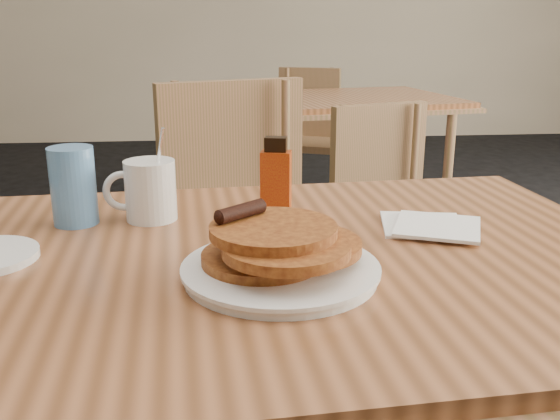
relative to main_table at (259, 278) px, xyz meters
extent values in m
cube|color=#A3613A|center=(0.00, 0.00, 0.02)|extent=(1.32, 0.93, 0.04)
cube|color=#A16E4C|center=(0.00, 0.00, 0.01)|extent=(1.36, 0.97, 0.02)
cylinder|color=#A16E4C|center=(0.55, 0.34, -0.35)|extent=(0.04, 0.04, 0.71)
cube|color=#A3613A|center=(0.48, 2.06, 0.02)|extent=(1.24, 0.94, 0.04)
cube|color=#A16E4C|center=(0.48, 2.06, 0.01)|extent=(1.29, 0.98, 0.02)
cylinder|color=#A16E4C|center=(0.00, 1.76, -0.35)|extent=(0.04, 0.04, 0.71)
cylinder|color=#A16E4C|center=(0.97, 2.35, -0.35)|extent=(0.04, 0.04, 0.71)
cube|color=#A16E4C|center=(-0.02, 0.64, -0.25)|extent=(0.55, 0.55, 0.04)
cube|color=#A16E4C|center=(-0.02, 0.83, 0.00)|extent=(0.42, 0.18, 0.47)
cylinder|color=#A16E4C|center=(-0.20, 0.46, -0.49)|extent=(0.04, 0.04, 0.44)
cylinder|color=#A16E4C|center=(0.15, 0.81, -0.49)|extent=(0.04, 0.04, 0.44)
cube|color=#A16E4C|center=(0.48, 2.68, -0.31)|extent=(0.49, 0.49, 0.04)
cube|color=#A16E4C|center=(0.48, 2.85, -0.08)|extent=(0.36, 0.18, 0.41)
cylinder|color=#A16E4C|center=(0.33, 2.53, -0.52)|extent=(0.04, 0.04, 0.38)
cylinder|color=#A16E4C|center=(0.63, 2.84, -0.52)|extent=(0.04, 0.04, 0.38)
cube|color=#A16E4C|center=(0.50, 1.39, -0.31)|extent=(0.47, 0.47, 0.04)
cube|color=#A16E4C|center=(0.50, 1.22, -0.09)|extent=(0.36, 0.16, 0.41)
cylinder|color=#A16E4C|center=(0.35, 1.24, -0.52)|extent=(0.04, 0.04, 0.38)
cylinder|color=#A16E4C|center=(0.65, 1.54, -0.52)|extent=(0.04, 0.04, 0.38)
cylinder|color=white|center=(0.03, -0.09, 0.05)|extent=(0.28, 0.28, 0.02)
cylinder|color=white|center=(0.03, -0.09, 0.06)|extent=(0.29, 0.29, 0.01)
cylinder|color=#AE6224|center=(0.00, -0.08, 0.07)|extent=(0.18, 0.18, 0.01)
cylinder|color=#AE6224|center=(0.06, -0.07, 0.08)|extent=(0.18, 0.18, 0.01)
cylinder|color=#AE6224|center=(0.03, -0.12, 0.10)|extent=(0.18, 0.18, 0.01)
cylinder|color=#AE6224|center=(0.02, -0.09, 0.11)|extent=(0.18, 0.18, 0.01)
cylinder|color=black|center=(-0.03, -0.05, 0.13)|extent=(0.08, 0.07, 0.02)
cylinder|color=white|center=(-0.18, 0.20, 0.10)|extent=(0.09, 0.09, 0.11)
torus|color=white|center=(-0.23, 0.20, 0.10)|extent=(0.08, 0.01, 0.08)
cylinder|color=black|center=(-0.18, 0.20, 0.14)|extent=(0.08, 0.08, 0.01)
cylinder|color=white|center=(-0.17, 0.20, 0.13)|extent=(0.04, 0.05, 0.16)
cube|color=maroon|center=(0.05, 0.22, 0.10)|extent=(0.06, 0.05, 0.12)
cube|color=black|center=(0.05, 0.22, 0.17)|extent=(0.05, 0.04, 0.03)
cube|color=white|center=(0.30, 0.11, 0.04)|extent=(0.17, 0.17, 0.01)
cube|color=white|center=(0.32, 0.08, 0.05)|extent=(0.19, 0.19, 0.01)
cylinder|color=#558DC8|center=(-0.32, 0.19, 0.11)|extent=(0.09, 0.09, 0.14)
camera|label=1|loc=(-0.05, -0.92, 0.39)|focal=40.00mm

